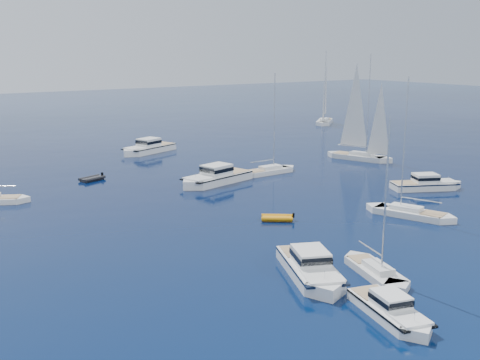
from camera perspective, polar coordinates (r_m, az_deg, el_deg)
name	(u,v)px	position (r m, az deg, el deg)	size (l,w,h in m)	color
ground	(400,272)	(45.26, 15.30, -8.60)	(400.00, 400.00, 0.00)	#071F4A
motor_cruiser_near	(391,318)	(37.89, 14.48, -12.86)	(2.32, 7.58, 1.99)	white
motor_cruiser_left	(311,277)	(43.08, 6.91, -9.33)	(3.02, 9.87, 2.59)	white
motor_cruiser_centre	(215,183)	(71.61, -2.41, -0.31)	(3.40, 11.12, 2.92)	white
motor_cruiser_far_r	(426,189)	(71.93, 17.66, -0.85)	(2.75, 8.97, 2.35)	silver
motor_cruiser_distant	(148,152)	(93.92, -8.94, 2.66)	(3.34, 10.91, 2.86)	white
sailboat_fore	(375,275)	(44.20, 13.03, -9.00)	(2.13, 8.20, 12.05)	silver
sailboat_mid_r	(409,216)	(59.88, 16.16, -3.41)	(2.48, 9.55, 14.04)	white
sailboat_centre	(268,173)	(77.22, 2.76, 0.64)	(2.39, 9.18, 13.49)	silver
sailboat_sails_r	(359,159)	(88.72, 11.50, 1.98)	(2.82, 10.85, 15.95)	silver
sailboat_sails_far	(324,123)	(130.63, 8.22, 5.48)	(2.89, 11.11, 16.33)	silver
tender_yellow	(277,220)	(56.34, 3.62, -3.93)	(1.77, 3.13, 0.95)	orange
tender_grey_far	(92,180)	(75.38, -14.20, -0.03)	(1.83, 3.26, 0.95)	black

